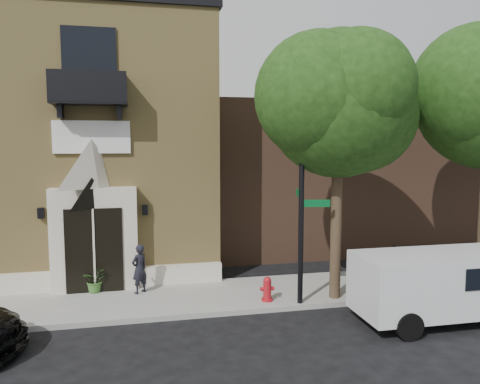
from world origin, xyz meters
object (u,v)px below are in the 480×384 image
object	(u,v)px
fire_hydrant	(267,289)
dumpster	(429,269)
street_sign	(302,206)
cargo_van	(447,283)
pedestrian_near	(139,269)

from	to	relation	value
fire_hydrant	dumpster	distance (m)	5.28
street_sign	dumpster	distance (m)	4.89
cargo_van	dumpster	size ratio (longest dim) A/B	2.14
fire_hydrant	dumpster	size ratio (longest dim) A/B	0.33
fire_hydrant	pedestrian_near	distance (m)	3.95
cargo_van	pedestrian_near	distance (m)	8.75
cargo_van	dumpster	world-z (taller)	cargo_van
pedestrian_near	cargo_van	bearing A→B (deg)	115.24
cargo_van	dumpster	bearing A→B (deg)	66.59
fire_hydrant	pedestrian_near	xyz separation A→B (m)	(-3.61, 1.54, 0.40)
street_sign	fire_hydrant	bearing A→B (deg)	169.31
cargo_van	pedestrian_near	size ratio (longest dim) A/B	3.05
fire_hydrant	pedestrian_near	world-z (taller)	pedestrian_near
fire_hydrant	pedestrian_near	size ratio (longest dim) A/B	0.48
cargo_van	fire_hydrant	distance (m)	4.86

